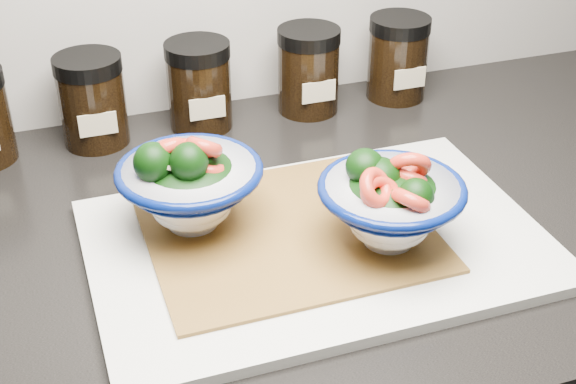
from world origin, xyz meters
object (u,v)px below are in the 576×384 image
object	(u,v)px
spice_jar_e	(398,58)
cutting_board	(317,243)
spice_jar_c	(199,85)
bowl_right	(391,203)
bowl_left	(189,184)
spice_jar_b	(92,100)
spice_jar_d	(308,70)

from	to	relation	value
spice_jar_e	cutting_board	bearing A→B (deg)	-127.43
spice_jar_e	spice_jar_c	bearing A→B (deg)	180.00
bowl_right	spice_jar_c	distance (m)	0.35
bowl_left	spice_jar_c	size ratio (longest dim) A/B	1.30
bowl_right	spice_jar_b	size ratio (longest dim) A/B	1.27
cutting_board	bowl_left	size ratio (longest dim) A/B	3.06
spice_jar_c	spice_jar_d	distance (m)	0.15
cutting_board	bowl_right	world-z (taller)	bowl_right
bowl_left	spice_jar_b	world-z (taller)	bowl_left
bowl_right	spice_jar_d	world-z (taller)	bowl_right
bowl_left	cutting_board	bearing A→B (deg)	-28.65
spice_jar_e	bowl_right	bearing A→B (deg)	-116.78
spice_jar_e	bowl_left	bearing A→B (deg)	-145.20
cutting_board	spice_jar_b	distance (m)	0.35
bowl_right	spice_jar_b	distance (m)	0.41
spice_jar_b	bowl_left	bearing A→B (deg)	-74.84
bowl_left	spice_jar_d	world-z (taller)	bowl_left
cutting_board	bowl_left	distance (m)	0.14
cutting_board	spice_jar_b	bearing A→B (deg)	120.64
cutting_board	spice_jar_c	xyz separation A→B (m)	(-0.05, 0.30, 0.05)
bowl_left	spice_jar_c	xyz separation A→B (m)	(0.07, 0.24, -0.01)
bowl_left	spice_jar_d	xyz separation A→B (m)	(0.21, 0.24, -0.01)
cutting_board	bowl_right	distance (m)	0.09
bowl_right	spice_jar_e	xyz separation A→B (m)	(0.17, 0.33, -0.00)
cutting_board	bowl_right	size ratio (longest dim) A/B	3.14
spice_jar_b	spice_jar_e	distance (m)	0.41
bowl_right	spice_jar_c	size ratio (longest dim) A/B	1.27
spice_jar_d	bowl_right	bearing A→B (deg)	-96.64
spice_jar_b	spice_jar_d	xyz separation A→B (m)	(0.28, 0.00, 0.00)
bowl_left	spice_jar_d	distance (m)	0.32
bowl_left	spice_jar_e	world-z (taller)	bowl_left
spice_jar_d	spice_jar_b	bearing A→B (deg)	180.00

